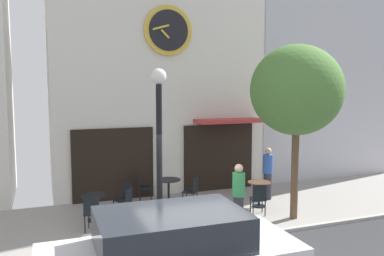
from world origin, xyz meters
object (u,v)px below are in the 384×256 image
cafe_table_center_left (169,186)px  cafe_chair_curbside (259,197)px  cafe_chair_facing_wall (92,211)px  cafe_table_leftmost (95,202)px  pedestrian_blue (268,173)px  street_lamp (159,154)px  cafe_chair_corner (126,203)px  pedestrian_green (239,196)px  street_tree (297,91)px  cafe_chair_near_tree (124,196)px  cafe_chair_outer (143,185)px  cafe_table_center (259,189)px  cafe_chair_near_lamp (193,189)px

cafe_table_center_left → cafe_chair_curbside: (1.98, -2.08, -0.01)m
cafe_chair_curbside → cafe_chair_facing_wall: 4.52m
cafe_table_leftmost → cafe_chair_facing_wall: cafe_chair_facing_wall is taller
cafe_table_center_left → pedestrian_blue: bearing=-13.5°
street_lamp → pedestrian_blue: size_ratio=2.40×
cafe_table_center_left → cafe_chair_corner: (-1.62, -1.35, -0.01)m
cafe_table_leftmost → cafe_chair_curbside: 4.51m
cafe_chair_facing_wall → pedestrian_green: bearing=-17.5°
street_lamp → cafe_chair_corner: street_lamp is taller
cafe_table_center_left → pedestrian_green: (0.96, -2.82, 0.32)m
street_tree → cafe_chair_near_tree: street_tree is taller
street_lamp → cafe_table_center_left: (1.09, 2.77, -1.50)m
cafe_table_center_left → pedestrian_blue: 3.20m
cafe_chair_outer → cafe_chair_curbside: size_ratio=1.00×
cafe_table_center → pedestrian_blue: size_ratio=0.45×
cafe_table_center_left → pedestrian_green: pedestrian_green is taller
cafe_table_leftmost → cafe_chair_outer: cafe_chair_outer is taller
cafe_chair_outer → cafe_chair_near_tree: bearing=-126.6°
cafe_chair_facing_wall → cafe_table_leftmost: bearing=79.0°
cafe_table_center → pedestrian_green: 2.11m
cafe_table_leftmost → cafe_table_center_left: 2.52m
cafe_table_center_left → pedestrian_blue: pedestrian_blue is taller
cafe_chair_outer → cafe_chair_corner: bearing=-117.1°
pedestrian_green → street_tree: bearing=6.2°
cafe_chair_near_lamp → pedestrian_green: size_ratio=0.54×
street_lamp → cafe_chair_facing_wall: (-1.43, 1.04, -1.51)m
cafe_table_center_left → cafe_table_leftmost: bearing=-159.5°
street_lamp → cafe_chair_outer: (0.37, 3.18, -1.51)m
cafe_table_leftmost → cafe_chair_near_tree: 0.87m
street_lamp → cafe_chair_corner: size_ratio=4.46×
cafe_chair_curbside → cafe_chair_corner: 3.68m
cafe_chair_curbside → cafe_chair_near_lamp: (-1.42, 1.45, 0.00)m
cafe_chair_facing_wall → cafe_table_center_left: bearing=34.4°
cafe_chair_curbside → cafe_chair_corner: bearing=168.6°
cafe_table_leftmost → cafe_chair_facing_wall: bearing=-101.0°
cafe_chair_curbside → cafe_chair_near_lamp: 2.03m
cafe_table_leftmost → pedestrian_green: bearing=-30.3°
cafe_table_center_left → cafe_chair_corner: cafe_chair_corner is taller
cafe_chair_near_tree → pedestrian_blue: 4.63m
pedestrian_blue → cafe_chair_near_lamp: bearing=177.4°
street_lamp → cafe_table_center: 4.09m
street_tree → cafe_chair_near_lamp: (-2.21, 2.00, -2.97)m
cafe_chair_corner → cafe_chair_facing_wall: size_ratio=1.00×
cafe_table_leftmost → cafe_chair_corner: cafe_chair_corner is taller
cafe_table_center → cafe_table_center_left: bearing=150.9°
cafe_chair_near_tree → street_lamp: bearing=-78.7°
cafe_table_leftmost → pedestrian_green: 3.86m
street_lamp → cafe_chair_near_lamp: (1.65, 2.14, -1.51)m
street_lamp → pedestrian_green: size_ratio=2.40×
street_lamp → pedestrian_blue: (4.19, 2.03, -1.18)m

